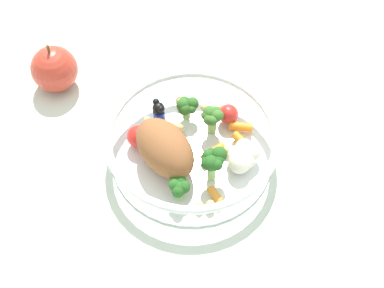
{
  "coord_description": "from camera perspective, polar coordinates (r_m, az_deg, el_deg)",
  "views": [
    {
      "loc": [
        -0.06,
        0.39,
        0.57
      ],
      "look_at": [
        -0.01,
        0.01,
        0.03
      ],
      "focal_mm": 50.59,
      "sensor_mm": 36.0,
      "label": 1
    }
  ],
  "objects": [
    {
      "name": "food_container",
      "position": [
        0.67,
        -0.27,
        -0.06
      ],
      "size": [
        0.22,
        0.22,
        0.07
      ],
      "color": "white",
      "rests_on": "ground_plane"
    },
    {
      "name": "loose_apple",
      "position": [
        0.77,
        -14.32,
        7.68
      ],
      "size": [
        0.06,
        0.06,
        0.08
      ],
      "color": "#BC3828",
      "rests_on": "ground_plane"
    },
    {
      "name": "ground_plane",
      "position": [
        0.7,
        -0.52,
        -0.83
      ],
      "size": [
        2.4,
        2.4,
        0.0
      ],
      "primitive_type": "plane",
      "color": "silver"
    }
  ]
}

